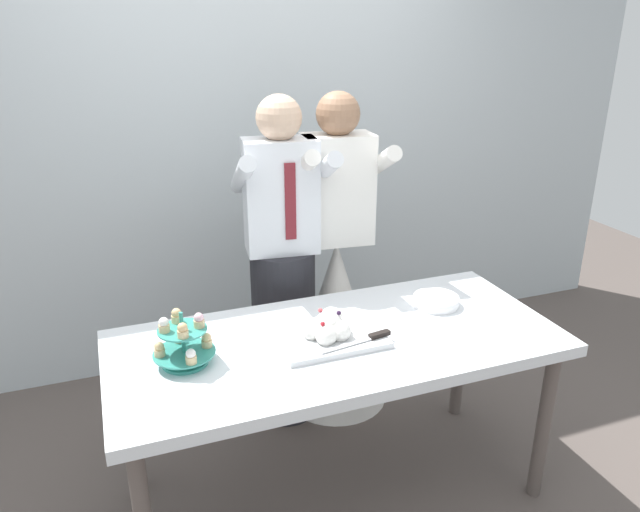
# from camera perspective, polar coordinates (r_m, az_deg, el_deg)

# --- Properties ---
(ground_plane) EXTENTS (8.00, 8.00, 0.00)m
(ground_plane) POSITION_cam_1_polar(r_m,az_deg,el_deg) (2.90, 1.47, -21.25)
(ground_plane) COLOR #564C47
(rear_wall) EXTENTS (5.20, 0.10, 2.90)m
(rear_wall) POSITION_cam_1_polar(r_m,az_deg,el_deg) (3.51, -7.15, 12.86)
(rear_wall) COLOR silver
(rear_wall) RESTS_ON ground_plane
(dessert_table) EXTENTS (1.80, 0.80, 0.78)m
(dessert_table) POSITION_cam_1_polar(r_m,az_deg,el_deg) (2.48, 1.62, -9.23)
(dessert_table) COLOR silver
(dessert_table) RESTS_ON ground_plane
(cupcake_stand) EXTENTS (0.23, 0.23, 0.21)m
(cupcake_stand) POSITION_cam_1_polar(r_m,az_deg,el_deg) (2.29, -12.79, -8.04)
(cupcake_stand) COLOR teal
(cupcake_stand) RESTS_ON dessert_table
(main_cake_tray) EXTENTS (0.43, 0.31, 0.13)m
(main_cake_tray) POSITION_cam_1_polar(r_m,az_deg,el_deg) (2.41, 0.90, -7.03)
(main_cake_tray) COLOR silver
(main_cake_tray) RESTS_ON dessert_table
(plate_stack) EXTENTS (0.20, 0.20, 0.04)m
(plate_stack) POSITION_cam_1_polar(r_m,az_deg,el_deg) (2.74, 10.91, -4.19)
(plate_stack) COLOR white
(plate_stack) RESTS_ON dessert_table
(person_groom) EXTENTS (0.51, 0.54, 1.66)m
(person_groom) POSITION_cam_1_polar(r_m,az_deg,el_deg) (3.00, -3.51, -2.51)
(person_groom) COLOR #232328
(person_groom) RESTS_ON ground_plane
(person_bride) EXTENTS (0.56, 0.56, 1.66)m
(person_bride) POSITION_cam_1_polar(r_m,az_deg,el_deg) (3.18, 1.53, -4.32)
(person_bride) COLOR white
(person_bride) RESTS_ON ground_plane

